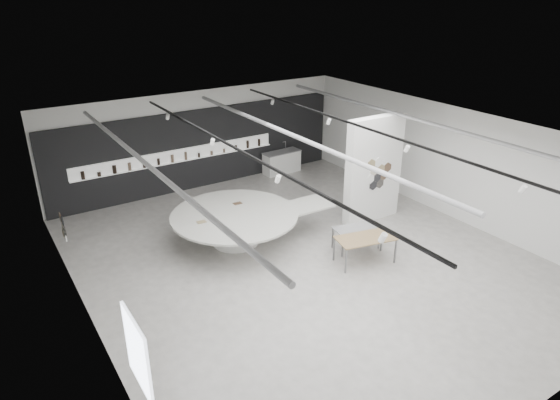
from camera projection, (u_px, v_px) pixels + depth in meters
room at (303, 195)px, 13.84m from camera, size 12.02×14.02×3.82m
back_wall_display at (200, 149)px, 19.40m from camera, size 11.80×0.27×3.10m
partition_column at (374, 170)px, 16.51m from camera, size 2.20×0.38×3.60m
display_island at (238, 224)px, 15.43m from camera, size 5.06×4.03×1.00m
sample_table_wood at (365, 239)px, 14.31m from camera, size 1.82×1.18×0.79m
sample_table_stone at (356, 229)px, 15.08m from camera, size 1.46×0.90×0.70m
kitchen_counter at (282, 162)px, 21.25m from camera, size 1.67×0.71×1.30m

